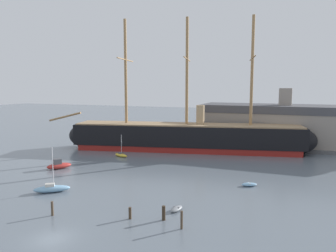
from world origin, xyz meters
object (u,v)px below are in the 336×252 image
sailboat_alongside_bow (121,155)px  mooring_piling_nearest (182,220)px  tall_ship (187,137)px  mooring_piling_right_pair (164,213)px  sailboat_foreground_left (52,188)px  mooring_piling_left_pair (130,213)px  dinghy_foreground_right (176,209)px  motorboat_mid_left (59,165)px  dinghy_mid_right (249,184)px  dockside_warehouse_right (291,126)px  dinghy_far_left (102,139)px  mooring_piling_midwater (52,209)px

sailboat_alongside_bow → mooring_piling_nearest: sailboat_alongside_bow is taller
tall_ship → mooring_piling_right_pair: tall_ship is taller
mooring_piling_nearest → sailboat_foreground_left: bearing=167.5°
mooring_piling_left_pair → dinghy_foreground_right: bearing=45.7°
dinghy_foreground_right → motorboat_mid_left: motorboat_mid_left is taller
dinghy_mid_right → dockside_warehouse_right: dockside_warehouse_right is taller
sailboat_foreground_left → sailboat_alongside_bow: 25.75m
mooring_piling_nearest → mooring_piling_right_pair: size_ratio=1.20×
motorboat_mid_left → dinghy_mid_right: bearing=3.3°
tall_ship → dinghy_mid_right: tall_ship is taller
dinghy_foreground_right → dinghy_far_left: dinghy_far_left is taller
sailboat_foreground_left → mooring_piling_nearest: size_ratio=3.27×
sailboat_foreground_left → sailboat_alongside_bow: bearing=95.7°
tall_ship → sailboat_alongside_bow: 17.12m
mooring_piling_midwater → dinghy_foreground_right: bearing=27.1°
mooring_piling_midwater → dockside_warehouse_right: 65.87m
sailboat_alongside_bow → dinghy_far_left: (-16.67, 18.07, -0.14)m
mooring_piling_nearest → mooring_piling_left_pair: (-6.74, 0.37, -0.33)m
dinghy_foreground_right → dinghy_mid_right: dinghy_mid_right is taller
mooring_piling_nearest → mooring_piling_right_pair: bearing=151.3°
sailboat_foreground_left → motorboat_mid_left: (-8.50, 11.87, 0.11)m
mooring_piling_left_pair → sailboat_foreground_left: bearing=163.6°
motorboat_mid_left → tall_ship: bearing=56.2°
motorboat_mid_left → mooring_piling_midwater: size_ratio=2.73×
dinghy_far_left → mooring_piling_midwater: size_ratio=1.46×
mooring_piling_nearest → mooring_piling_right_pair: mooring_piling_nearest is taller
sailboat_foreground_left → sailboat_alongside_bow: size_ratio=1.37×
tall_ship → mooring_piling_left_pair: (6.88, -42.58, -2.77)m
dinghy_mid_right → dockside_warehouse_right: 39.64m
sailboat_alongside_bow → sailboat_foreground_left: bearing=-84.3°
mooring_piling_nearest → dockside_warehouse_right: 58.98m
dinghy_foreground_right → mooring_piling_nearest: (2.39, -4.83, 0.78)m
tall_ship → mooring_piling_nearest: tall_ship is taller
mooring_piling_left_pair → dinghy_far_left: bearing=125.9°
sailboat_foreground_left → dinghy_foreground_right: 20.20m
dinghy_foreground_right → mooring_piling_left_pair: mooring_piling_left_pair is taller
tall_ship → dockside_warehouse_right: (23.79, 14.99, 1.92)m
sailboat_foreground_left → mooring_piling_midwater: bearing=-48.9°
tall_ship → sailboat_foreground_left: tall_ship is taller
tall_ship → mooring_piling_left_pair: size_ratio=45.25×
mooring_piling_right_pair → sailboat_foreground_left: bearing=170.0°
sailboat_foreground_left → mooring_piling_right_pair: sailboat_foreground_left is taller
mooring_piling_midwater → mooring_piling_nearest: bearing=7.9°
tall_ship → motorboat_mid_left: size_ratio=13.31×
dockside_warehouse_right → mooring_piling_nearest: bearing=-100.0°
tall_ship → mooring_piling_midwater: (-2.61, -45.20, -2.59)m
dinghy_mid_right → mooring_piling_nearest: mooring_piling_nearest is taller
mooring_piling_nearest → dinghy_foreground_right: bearing=116.3°
sailboat_foreground_left → dockside_warehouse_right: 62.41m
mooring_piling_nearest → mooring_piling_right_pair: (-2.81, 1.54, -0.18)m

